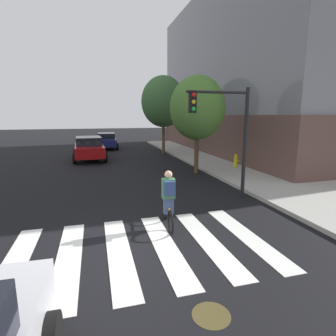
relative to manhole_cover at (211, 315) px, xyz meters
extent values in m
plane|color=black|center=(-1.23, 2.46, 0.00)|extent=(120.00, 120.00, 0.00)
cube|color=silver|center=(-3.52, 2.46, 0.00)|extent=(0.55, 3.82, 0.01)
cube|color=silver|center=(-2.39, 2.46, 0.00)|extent=(0.55, 3.82, 0.01)
cube|color=silver|center=(-1.26, 2.46, 0.00)|extent=(0.55, 3.82, 0.01)
cube|color=silver|center=(-0.13, 2.46, 0.00)|extent=(0.55, 3.82, 0.01)
cube|color=silver|center=(1.00, 2.46, 0.00)|extent=(0.55, 3.82, 0.01)
cube|color=silver|center=(2.13, 2.46, 0.00)|extent=(0.55, 3.82, 0.01)
cylinder|color=#473D1E|center=(0.00, 0.00, 0.00)|extent=(0.64, 0.64, 0.01)
cube|color=maroon|center=(-2.10, 16.66, 0.71)|extent=(2.14, 4.87, 0.73)
cube|color=black|center=(-2.09, 16.51, 1.36)|extent=(1.82, 2.37, 0.57)
cylinder|color=black|center=(-3.17, 18.15, 0.35)|extent=(0.28, 0.72, 0.71)
cylinder|color=black|center=(-1.17, 18.24, 0.35)|extent=(0.28, 0.72, 0.71)
cylinder|color=black|center=(-3.03, 15.09, 0.35)|extent=(0.28, 0.72, 0.71)
cylinder|color=black|center=(-1.03, 15.18, 0.35)|extent=(0.28, 0.72, 0.71)
cube|color=navy|center=(-0.57, 23.00, 0.64)|extent=(1.89, 4.37, 0.66)
cube|color=black|center=(-0.57, 22.86, 1.23)|extent=(1.62, 2.12, 0.52)
cylinder|color=black|center=(-1.42, 24.41, 0.32)|extent=(0.25, 0.65, 0.64)
cylinder|color=black|center=(0.38, 24.35, 0.32)|extent=(0.25, 0.65, 0.64)
cylinder|color=black|center=(-1.52, 21.65, 0.32)|extent=(0.25, 0.65, 0.64)
cylinder|color=black|center=(0.28, 21.59, 0.32)|extent=(0.25, 0.65, 0.64)
torus|color=black|center=(0.21, 3.14, 0.33)|extent=(0.12, 0.66, 0.66)
torus|color=black|center=(0.31, 4.18, 0.33)|extent=(0.12, 0.66, 0.66)
cylinder|color=orange|center=(0.26, 3.66, 0.61)|extent=(0.13, 0.89, 0.05)
cylinder|color=orange|center=(0.24, 3.50, 0.68)|extent=(0.04, 0.04, 0.45)
cube|color=#384772|center=(0.24, 3.50, 0.73)|extent=(0.30, 0.22, 0.56)
cube|color=#3F724C|center=(0.24, 3.50, 1.18)|extent=(0.38, 0.27, 0.56)
sphere|color=tan|center=(0.24, 3.50, 1.58)|extent=(0.22, 0.22, 0.22)
cube|color=navy|center=(0.23, 3.33, 1.23)|extent=(0.29, 0.19, 0.40)
cylinder|color=black|center=(3.85, 5.58, 2.10)|extent=(0.14, 0.14, 4.20)
cylinder|color=black|center=(2.65, 5.58, 4.00)|extent=(2.40, 0.10, 0.10)
cube|color=black|center=(1.69, 5.58, 3.65)|extent=(0.24, 0.20, 0.76)
sphere|color=red|center=(1.69, 5.47, 3.89)|extent=(0.14, 0.14, 0.14)
sphere|color=gold|center=(1.69, 5.47, 3.65)|extent=(0.14, 0.14, 0.14)
sphere|color=green|center=(1.69, 5.47, 3.41)|extent=(0.14, 0.14, 0.14)
cylinder|color=gold|center=(6.38, 10.61, 0.47)|extent=(0.22, 0.22, 0.65)
sphere|color=gold|center=(6.38, 10.61, 0.84)|extent=(0.18, 0.18, 0.18)
cylinder|color=gold|center=(6.54, 10.61, 0.50)|extent=(0.12, 0.09, 0.09)
cylinder|color=#4C3823|center=(3.72, 10.25, 1.19)|extent=(0.24, 0.24, 2.38)
ellipsoid|color=#47722D|center=(3.72, 10.25, 3.57)|extent=(2.97, 2.97, 3.41)
cylinder|color=#4C3823|center=(3.79, 17.84, 1.41)|extent=(0.24, 0.24, 2.83)
ellipsoid|color=#386033|center=(3.79, 17.84, 4.23)|extent=(3.52, 3.52, 4.05)
cube|color=brown|center=(15.12, 17.74, 1.60)|extent=(16.31, 22.81, 3.20)
cube|color=slate|center=(15.12, 17.74, 8.14)|extent=(15.98, 22.36, 9.89)
camera|label=1|loc=(-1.69, -3.48, 3.21)|focal=28.61mm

